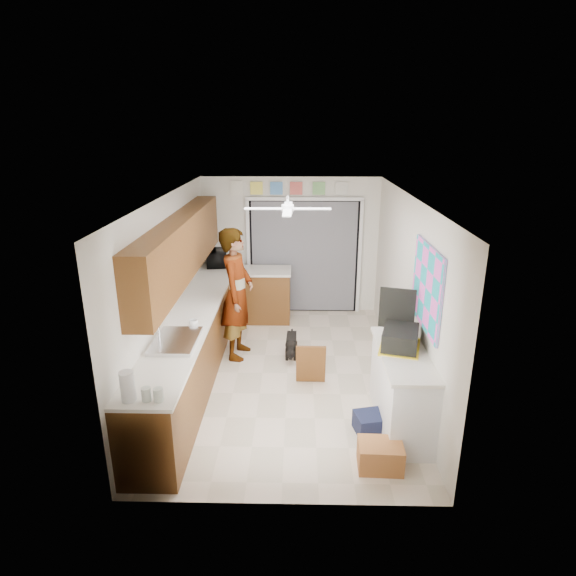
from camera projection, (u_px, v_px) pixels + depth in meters
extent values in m
plane|color=beige|center=(287.00, 373.00, 6.87)|extent=(5.00, 5.00, 0.00)
plane|color=white|center=(287.00, 197.00, 6.06)|extent=(5.00, 5.00, 0.00)
plane|color=silver|center=(290.00, 246.00, 8.83)|extent=(3.20, 0.00, 3.20)
plane|color=silver|center=(281.00, 387.00, 4.10)|extent=(3.20, 0.00, 3.20)
plane|color=silver|center=(169.00, 290.00, 6.50)|extent=(0.00, 5.00, 5.00)
plane|color=silver|center=(407.00, 291.00, 6.43)|extent=(0.00, 5.00, 5.00)
cube|color=brown|center=(195.00, 344.00, 6.75)|extent=(0.60, 4.80, 0.90)
cube|color=white|center=(194.00, 313.00, 6.60)|extent=(0.62, 4.80, 0.04)
cube|color=brown|center=(181.00, 247.00, 6.51)|extent=(0.32, 4.00, 0.80)
cube|color=silver|center=(176.00, 341.00, 5.64)|extent=(0.50, 0.76, 0.06)
cylinder|color=silver|center=(159.00, 334.00, 5.62)|extent=(0.03, 0.03, 0.22)
cube|color=brown|center=(262.00, 296.00, 8.63)|extent=(1.00, 0.60, 0.90)
cube|color=white|center=(262.00, 271.00, 8.48)|extent=(1.04, 0.64, 0.04)
cube|color=black|center=(304.00, 257.00, 8.86)|extent=(2.00, 0.06, 2.10)
cube|color=gray|center=(304.00, 258.00, 8.83)|extent=(1.90, 0.03, 2.05)
cube|color=white|center=(249.00, 257.00, 8.86)|extent=(0.06, 0.04, 2.10)
cube|color=white|center=(360.00, 258.00, 8.81)|extent=(0.06, 0.04, 2.10)
cube|color=white|center=(305.00, 199.00, 8.49)|extent=(2.10, 0.04, 0.06)
cube|color=#F7E952|center=(257.00, 188.00, 8.48)|extent=(0.22, 0.02, 0.22)
cube|color=#4F8DD3|center=(276.00, 188.00, 8.47)|extent=(0.22, 0.02, 0.22)
cube|color=#D85751|center=(296.00, 188.00, 8.46)|extent=(0.22, 0.02, 0.22)
cube|color=#72B266|center=(319.00, 188.00, 8.45)|extent=(0.22, 0.02, 0.22)
cube|color=silver|center=(342.00, 188.00, 8.45)|extent=(0.22, 0.02, 0.22)
cube|color=silver|center=(237.00, 188.00, 8.48)|extent=(0.22, 0.02, 0.26)
cube|color=white|center=(402.00, 391.00, 5.56)|extent=(0.50, 1.40, 0.90)
cube|color=white|center=(404.00, 354.00, 5.41)|extent=(0.54, 1.44, 0.04)
cube|color=#FF5DDA|center=(427.00, 287.00, 5.36)|extent=(0.03, 1.15, 0.95)
cube|color=white|center=(288.00, 209.00, 6.31)|extent=(1.14, 1.14, 0.24)
imported|color=black|center=(217.00, 258.00, 8.68)|extent=(0.43, 0.57, 0.29)
imported|color=white|center=(194.00, 323.00, 6.07)|extent=(0.16, 0.16, 0.10)
cylinder|color=silver|center=(158.00, 395.00, 4.44)|extent=(0.11, 0.11, 0.13)
cylinder|color=silver|center=(146.00, 394.00, 4.44)|extent=(0.10, 0.10, 0.13)
cylinder|color=white|center=(128.00, 386.00, 4.42)|extent=(0.14, 0.14, 0.30)
cube|color=black|center=(400.00, 338.00, 5.50)|extent=(0.51, 0.60, 0.22)
cube|color=yellow|center=(400.00, 347.00, 5.54)|extent=(0.58, 0.68, 0.02)
cube|color=black|center=(397.00, 309.00, 5.70)|extent=(0.41, 0.14, 0.50)
cube|color=#AC6336|center=(380.00, 456.00, 4.94)|extent=(0.47, 0.36, 0.28)
cube|color=#141934|center=(371.00, 423.00, 5.54)|extent=(0.43, 0.38, 0.23)
cube|color=brown|center=(311.00, 364.00, 6.49)|extent=(0.40, 0.16, 0.59)
imported|color=white|center=(237.00, 294.00, 7.10)|extent=(0.57, 0.78, 1.99)
cube|color=black|center=(291.00, 345.00, 7.30)|extent=(0.23, 0.51, 0.39)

